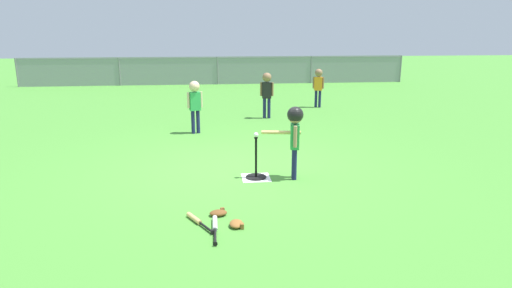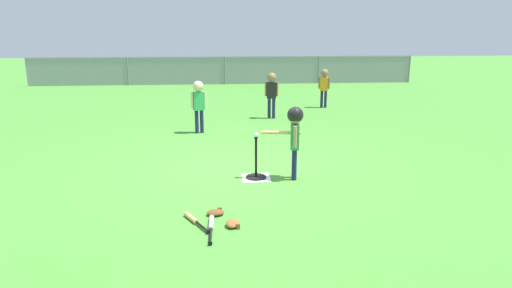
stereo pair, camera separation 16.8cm
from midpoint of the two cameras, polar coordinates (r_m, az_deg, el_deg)
ground_plane at (r=7.45m, az=-1.87°, el=-3.07°), size 60.00×60.00×0.00m
home_plate at (r=6.95m, az=0.69°, el=-4.36°), size 0.44×0.44×0.01m
batting_tee at (r=6.92m, az=0.70°, el=-3.58°), size 0.32×0.32×0.66m
baseball_on_tee at (r=6.76m, az=0.71°, el=1.20°), size 0.07×0.07×0.07m
batter_child at (r=6.73m, az=5.71°, el=2.06°), size 0.63×0.32×1.14m
fielder_near_right at (r=9.85m, az=-6.95°, el=5.70°), size 0.33×0.23×1.17m
fielder_deep_center at (r=13.22m, az=9.17°, el=7.80°), size 0.32×0.22×1.14m
fielder_deep_right at (r=11.45m, az=2.45°, el=7.09°), size 0.35×0.23×1.18m
spare_bat_silver at (r=5.29m, az=-4.90°, el=-10.46°), size 0.06×0.70×0.06m
spare_bat_wood at (r=5.46m, az=-7.21°, el=-9.67°), size 0.35×0.57×0.06m
glove_by_plate at (r=5.62m, az=-4.37°, el=-8.81°), size 0.24×0.20×0.07m
glove_near_bats at (r=5.31m, az=-2.10°, el=-10.25°), size 0.18×0.23×0.07m
outfield_fence at (r=18.78m, az=-3.78°, el=9.59°), size 16.06×0.06×1.15m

